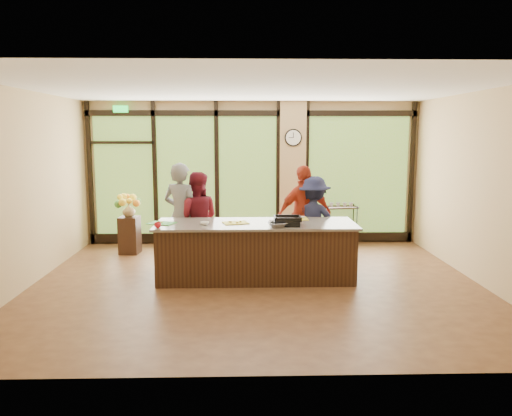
{
  "coord_description": "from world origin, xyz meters",
  "views": [
    {
      "loc": [
        -0.21,
        -7.56,
        2.35
      ],
      "look_at": [
        0.01,
        0.4,
        1.15
      ],
      "focal_mm": 35.0,
      "sensor_mm": 36.0,
      "label": 1
    }
  ],
  "objects": [
    {
      "name": "cutting_board_left",
      "position": [
        -1.5,
        0.28,
        0.93
      ],
      "size": [
        0.48,
        0.42,
        0.01
      ],
      "primitive_type": "cube",
      "rotation": [
        0.0,
        0.0,
        -0.36
      ],
      "color": "green",
      "rests_on": "countertop"
    },
    {
      "name": "bar_cart",
      "position": [
        1.87,
        2.75,
        0.54
      ],
      "size": [
        0.72,
        0.49,
        0.9
      ],
      "rotation": [
        0.0,
        0.0,
        0.18
      ],
      "color": "#301D10",
      "rests_on": "floor"
    },
    {
      "name": "cook_midleft",
      "position": [
        -1.02,
        1.16,
        0.84
      ],
      "size": [
        0.84,
        0.66,
        1.68
      ],
      "primitive_type": "imported",
      "rotation": [
        0.0,
        0.0,
        3.1
      ],
      "color": "maroon",
      "rests_on": "floor"
    },
    {
      "name": "prep_bowl_near",
      "position": [
        -0.81,
        0.16,
        0.94
      ],
      "size": [
        0.16,
        0.16,
        0.05
      ],
      "primitive_type": "imported",
      "rotation": [
        0.0,
        0.0,
        0.13
      ],
      "color": "white",
      "rests_on": "countertop"
    },
    {
      "name": "cutting_board_right",
      "position": [
        0.66,
        0.65,
        0.93
      ],
      "size": [
        0.44,
        0.34,
        0.01
      ],
      "primitive_type": "cube",
      "rotation": [
        0.0,
        0.0,
        0.05
      ],
      "color": "yellow",
      "rests_on": "countertop"
    },
    {
      "name": "floor",
      "position": [
        0.0,
        0.0,
        0.0
      ],
      "size": [
        7.0,
        7.0,
        0.0
      ],
      "primitive_type": "plane",
      "color": "#50301C",
      "rests_on": "ground"
    },
    {
      "name": "cook_right",
      "position": [
        1.04,
        1.09,
        0.8
      ],
      "size": [
        1.16,
        0.87,
        1.6
      ],
      "primitive_type": "imported",
      "rotation": [
        0.0,
        0.0,
        2.84
      ],
      "color": "#1A1E3B",
      "rests_on": "floor"
    },
    {
      "name": "roasting_pan",
      "position": [
        0.49,
        0.08,
        0.96
      ],
      "size": [
        0.46,
        0.39,
        0.07
      ],
      "primitive_type": "cube",
      "rotation": [
        0.0,
        0.0,
        -0.17
      ],
      "color": "black",
      "rests_on": "countertop"
    },
    {
      "name": "right_wall",
      "position": [
        3.5,
        0.0,
        1.5
      ],
      "size": [
        0.0,
        6.0,
        6.0
      ],
      "primitive_type": "plane",
      "rotation": [
        1.57,
        0.0,
        -1.57
      ],
      "color": "tan",
      "rests_on": "floor"
    },
    {
      "name": "island_base",
      "position": [
        0.0,
        0.3,
        0.44
      ],
      "size": [
        3.1,
        1.0,
        0.88
      ],
      "primitive_type": "cube",
      "color": "#301D10",
      "rests_on": "floor"
    },
    {
      "name": "cutting_board_center",
      "position": [
        -0.32,
        0.29,
        0.93
      ],
      "size": [
        0.45,
        0.38,
        0.01
      ],
      "primitive_type": "cube",
      "rotation": [
        0.0,
        0.0,
        0.26
      ],
      "color": "yellow",
      "rests_on": "countertop"
    },
    {
      "name": "prep_bowl_mid",
      "position": [
        0.28,
        0.26,
        0.94
      ],
      "size": [
        0.19,
        0.19,
        0.05
      ],
      "primitive_type": "imported",
      "rotation": [
        0.0,
        0.0,
        0.35
      ],
      "color": "white",
      "rests_on": "countertop"
    },
    {
      "name": "cook_left",
      "position": [
        -1.29,
        1.08,
        0.92
      ],
      "size": [
        0.79,
        0.68,
        1.84
      ],
      "primitive_type": "imported",
      "rotation": [
        0.0,
        0.0,
        2.72
      ],
      "color": "slate",
      "rests_on": "floor"
    },
    {
      "name": "cook_midright",
      "position": [
        0.89,
        1.16,
        0.89
      ],
      "size": [
        1.13,
        0.75,
        1.78
      ],
      "primitive_type": "imported",
      "rotation": [
        0.0,
        0.0,
        3.47
      ],
      "color": "#A32E19",
      "rests_on": "floor"
    },
    {
      "name": "flower_stand",
      "position": [
        -2.43,
        2.09,
        0.36
      ],
      "size": [
        0.4,
        0.4,
        0.73
      ],
      "primitive_type": "cube",
      "rotation": [
        0.0,
        0.0,
        -0.1
      ],
      "color": "#301D10",
      "rests_on": "floor"
    },
    {
      "name": "left_wall",
      "position": [
        -3.5,
        0.0,
        1.5
      ],
      "size": [
        0.0,
        6.0,
        6.0
      ],
      "primitive_type": "plane",
      "rotation": [
        1.57,
        0.0,
        1.57
      ],
      "color": "tan",
      "rests_on": "floor"
    },
    {
      "name": "prep_bowl_far",
      "position": [
        0.78,
        0.72,
        0.93
      ],
      "size": [
        0.15,
        0.15,
        0.03
      ],
      "primitive_type": "imported",
      "rotation": [
        0.0,
        0.0,
        0.34
      ],
      "color": "white",
      "rests_on": "countertop"
    },
    {
      "name": "ceiling",
      "position": [
        0.0,
        0.0,
        3.0
      ],
      "size": [
        7.0,
        7.0,
        0.0
      ],
      "primitive_type": "plane",
      "rotation": [
        3.14,
        0.0,
        0.0
      ],
      "color": "white",
      "rests_on": "back_wall"
    },
    {
      "name": "window_wall",
      "position": [
        0.16,
        2.95,
        1.39
      ],
      "size": [
        6.9,
        0.12,
        3.0
      ],
      "color": "tan",
      "rests_on": "floor"
    },
    {
      "name": "wall_clock",
      "position": [
        0.85,
        2.87,
        2.25
      ],
      "size": [
        0.36,
        0.04,
        0.36
      ],
      "color": "black",
      "rests_on": "window_wall"
    },
    {
      "name": "countertop",
      "position": [
        0.0,
        0.3,
        0.9
      ],
      "size": [
        3.2,
        1.1,
        0.04
      ],
      "primitive_type": "cube",
      "color": "gray",
      "rests_on": "island_base"
    },
    {
      "name": "red_ramekin",
      "position": [
        -1.5,
        -0.08,
        0.96
      ],
      "size": [
        0.13,
        0.13,
        0.08
      ],
      "primitive_type": "imported",
      "rotation": [
        0.0,
        0.0,
        0.24
      ],
      "color": "red",
      "rests_on": "countertop"
    },
    {
      "name": "flower_vase",
      "position": [
        -2.43,
        2.09,
        0.86
      ],
      "size": [
        0.28,
        0.28,
        0.26
      ],
      "primitive_type": "imported",
      "rotation": [
        0.0,
        0.0,
        0.13
      ],
      "color": "#8E764D",
      "rests_on": "flower_stand"
    },
    {
      "name": "back_wall",
      "position": [
        0.0,
        3.0,
        1.5
      ],
      "size": [
        7.0,
        0.0,
        7.0
      ],
      "primitive_type": "plane",
      "rotation": [
        1.57,
        0.0,
        0.0
      ],
      "color": "tan",
      "rests_on": "floor"
    },
    {
      "name": "mixing_bowl",
      "position": [
        0.33,
        -0.05,
        0.96
      ],
      "size": [
        0.4,
        0.4,
        0.07
      ],
      "primitive_type": "imported",
      "rotation": [
        0.0,
        0.0,
        0.43
      ],
      "color": "silver",
      "rests_on": "countertop"
    }
  ]
}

